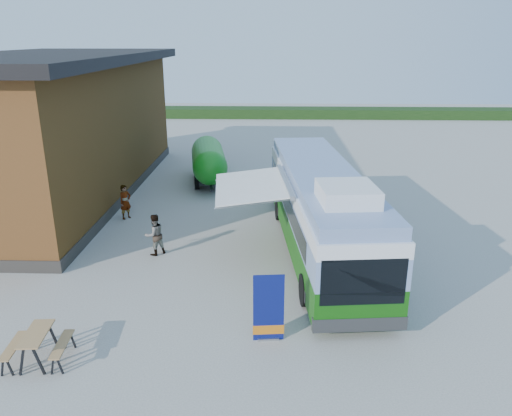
{
  "coord_description": "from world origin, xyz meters",
  "views": [
    {
      "loc": [
        1.27,
        -16.44,
        8.3
      ],
      "look_at": [
        0.62,
        3.6,
        1.4
      ],
      "focal_mm": 35.0,
      "sensor_mm": 36.0,
      "label": 1
    }
  ],
  "objects_px": {
    "picnic_table": "(37,340)",
    "banner": "(269,314)",
    "bus": "(321,207)",
    "person_a": "(125,202)",
    "person_b": "(155,235)",
    "slurry_tanker": "(209,160)"
  },
  "relations": [
    {
      "from": "person_b",
      "to": "person_a",
      "type": "bearing_deg",
      "value": -100.36
    },
    {
      "from": "person_a",
      "to": "slurry_tanker",
      "type": "relative_size",
      "value": 0.26
    },
    {
      "from": "person_a",
      "to": "banner",
      "type": "bearing_deg",
      "value": -107.2
    },
    {
      "from": "banner",
      "to": "picnic_table",
      "type": "distance_m",
      "value": 6.28
    },
    {
      "from": "person_a",
      "to": "slurry_tanker",
      "type": "height_order",
      "value": "slurry_tanker"
    },
    {
      "from": "person_a",
      "to": "slurry_tanker",
      "type": "xyz_separation_m",
      "value": [
        3.22,
        6.34,
        0.56
      ]
    },
    {
      "from": "banner",
      "to": "person_b",
      "type": "bearing_deg",
      "value": 122.7
    },
    {
      "from": "banner",
      "to": "person_a",
      "type": "distance_m",
      "value": 12.13
    },
    {
      "from": "banner",
      "to": "picnic_table",
      "type": "height_order",
      "value": "banner"
    },
    {
      "from": "person_a",
      "to": "person_b",
      "type": "height_order",
      "value": "person_b"
    },
    {
      "from": "banner",
      "to": "slurry_tanker",
      "type": "xyz_separation_m",
      "value": [
        -3.7,
        16.31,
        0.54
      ]
    },
    {
      "from": "bus",
      "to": "picnic_table",
      "type": "distance_m",
      "value": 11.2
    },
    {
      "from": "bus",
      "to": "banner",
      "type": "distance_m",
      "value": 6.74
    },
    {
      "from": "picnic_table",
      "to": "person_b",
      "type": "bearing_deg",
      "value": 72.49
    },
    {
      "from": "person_b",
      "to": "bus",
      "type": "bearing_deg",
      "value": 144.47
    },
    {
      "from": "person_b",
      "to": "banner",
      "type": "bearing_deg",
      "value": 88.23
    },
    {
      "from": "banner",
      "to": "person_a",
      "type": "relative_size",
      "value": 1.24
    },
    {
      "from": "picnic_table",
      "to": "banner",
      "type": "bearing_deg",
      "value": 6.19
    },
    {
      "from": "person_a",
      "to": "person_b",
      "type": "relative_size",
      "value": 0.99
    },
    {
      "from": "bus",
      "to": "person_a",
      "type": "height_order",
      "value": "bus"
    },
    {
      "from": "banner",
      "to": "person_b",
      "type": "xyz_separation_m",
      "value": [
        -4.59,
        5.85,
        -0.0
      ]
    },
    {
      "from": "bus",
      "to": "picnic_table",
      "type": "bearing_deg",
      "value": -142.6
    }
  ]
}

